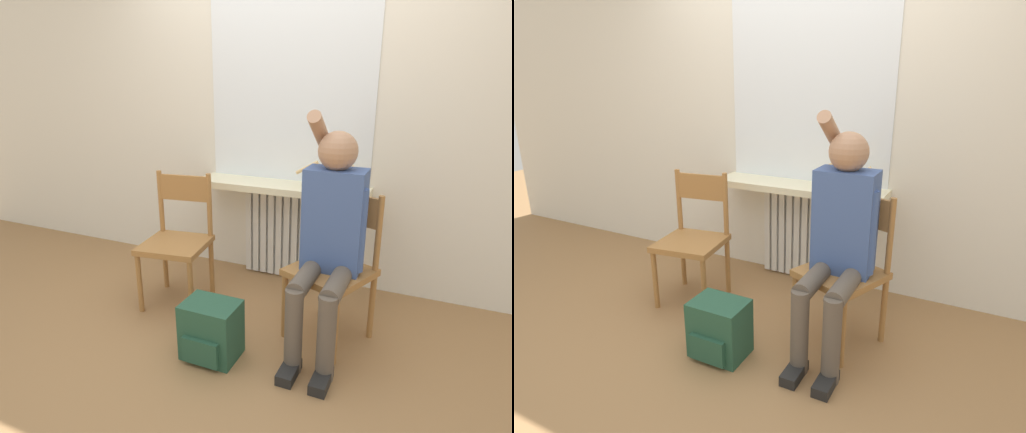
% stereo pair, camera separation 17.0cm
% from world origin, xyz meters
% --- Properties ---
extents(ground_plane, '(12.00, 12.00, 0.00)m').
position_xyz_m(ground_plane, '(0.00, 0.00, 0.00)').
color(ground_plane, olive).
extents(wall_with_window, '(7.00, 0.06, 2.70)m').
position_xyz_m(wall_with_window, '(0.00, 1.23, 1.35)').
color(wall_with_window, silver).
rests_on(wall_with_window, ground_plane).
extents(radiator, '(0.65, 0.08, 0.75)m').
position_xyz_m(radiator, '(0.00, 1.15, 0.37)').
color(radiator, silver).
rests_on(radiator, ground_plane).
extents(windowsill, '(1.30, 0.31, 0.05)m').
position_xyz_m(windowsill, '(0.00, 1.04, 0.77)').
color(windowsill, beige).
rests_on(windowsill, radiator).
extents(window_glass, '(1.25, 0.01, 1.33)m').
position_xyz_m(window_glass, '(0.00, 1.20, 1.46)').
color(window_glass, white).
rests_on(window_glass, windowsill).
extents(chair_left, '(0.48, 0.48, 0.92)m').
position_xyz_m(chair_left, '(-0.55, 0.48, 0.47)').
color(chair_left, '#9E6B38').
rests_on(chair_left, ground_plane).
extents(chair_right, '(0.56, 0.56, 0.92)m').
position_xyz_m(chair_right, '(0.56, 0.48, 0.47)').
color(chair_right, '#9E6B38').
rests_on(chair_right, ground_plane).
extents(person, '(0.36, 0.96, 1.39)m').
position_xyz_m(person, '(0.55, 0.38, 0.72)').
color(person, brown).
rests_on(person, ground_plane).
extents(cat, '(0.45, 0.10, 0.20)m').
position_xyz_m(cat, '(0.40, 1.02, 0.91)').
color(cat, '#DBB77A').
rests_on(cat, windowsill).
extents(backpack, '(0.32, 0.27, 0.34)m').
position_xyz_m(backpack, '(-0.02, -0.02, 0.17)').
color(backpack, '#234C38').
rests_on(backpack, ground_plane).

